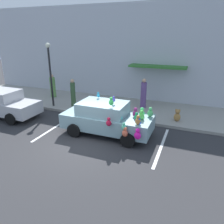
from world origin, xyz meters
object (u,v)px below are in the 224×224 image
at_px(plush_covered_car, 107,118).
at_px(pedestrian_near_shopfront, 53,87).
at_px(street_lamp_post, 50,69).
at_px(parked_sedan_behind, 3,103).
at_px(pedestrian_walking_past, 73,93).
at_px(teddy_bear_on_sidewalk, 177,116).
at_px(pedestrian_by_lamp, 143,94).

distance_m(plush_covered_car, pedestrian_near_shopfront, 7.12).
bearing_deg(street_lamp_post, pedestrian_near_shopfront, 125.90).
distance_m(parked_sedan_behind, street_lamp_post, 3.35).
distance_m(street_lamp_post, pedestrian_walking_past, 2.03).
relative_size(street_lamp_post, pedestrian_near_shopfront, 2.34).
distance_m(pedestrian_near_shopfront, pedestrian_walking_past, 2.76).
xyz_separation_m(pedestrian_near_shopfront, pedestrian_walking_past, (2.46, -1.25, 0.07)).
bearing_deg(pedestrian_near_shopfront, plush_covered_car, -33.63).
bearing_deg(teddy_bear_on_sidewalk, plush_covered_car, -139.88).
bearing_deg(pedestrian_walking_past, pedestrian_by_lamp, 17.91).
distance_m(street_lamp_post, pedestrian_near_shopfront, 2.64).
height_order(pedestrian_walking_past, pedestrian_by_lamp, pedestrian_by_lamp).
distance_m(teddy_bear_on_sidewalk, pedestrian_by_lamp, 2.77).
height_order(teddy_bear_on_sidewalk, pedestrian_walking_past, pedestrian_walking_past).
xyz_separation_m(plush_covered_car, pedestrian_near_shopfront, (-5.93, 3.94, 0.10)).
relative_size(teddy_bear_on_sidewalk, pedestrian_near_shopfront, 0.40).
distance_m(pedestrian_near_shopfront, pedestrian_by_lamp, 6.66).
relative_size(teddy_bear_on_sidewalk, street_lamp_post, 0.17).
bearing_deg(plush_covered_car, pedestrian_near_shopfront, 146.37).
distance_m(plush_covered_car, pedestrian_by_lamp, 4.12).
distance_m(plush_covered_car, pedestrian_walking_past, 4.39).
relative_size(parked_sedan_behind, pedestrian_near_shopfront, 2.53).
relative_size(plush_covered_car, street_lamp_post, 1.09).
relative_size(plush_covered_car, pedestrian_walking_past, 2.43).
distance_m(teddy_bear_on_sidewalk, street_lamp_post, 7.93).
distance_m(street_lamp_post, pedestrian_by_lamp, 5.92).
height_order(parked_sedan_behind, pedestrian_walking_past, pedestrian_walking_past).
relative_size(pedestrian_walking_past, pedestrian_by_lamp, 0.95).
height_order(plush_covered_car, street_lamp_post, street_lamp_post).
bearing_deg(pedestrian_by_lamp, street_lamp_post, -161.62).
bearing_deg(pedestrian_walking_past, parked_sedan_behind, -136.91).
bearing_deg(plush_covered_car, teddy_bear_on_sidewalk, 40.12).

